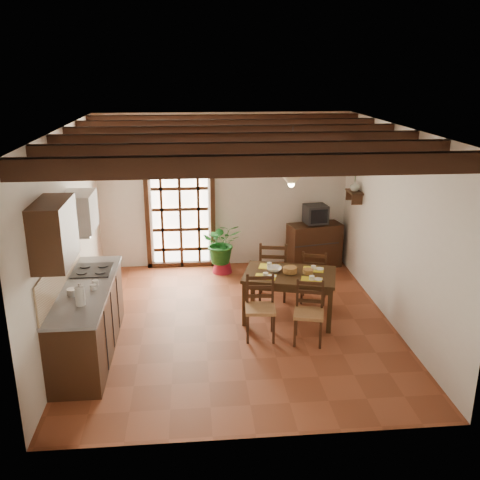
{
  "coord_description": "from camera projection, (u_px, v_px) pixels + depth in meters",
  "views": [
    {
      "loc": [
        -0.57,
        -6.96,
        3.57
      ],
      "look_at": [
        0.1,
        0.4,
        1.15
      ],
      "focal_mm": 40.0,
      "sensor_mm": 36.0,
      "label": 1
    }
  ],
  "objects": [
    {
      "name": "chair_far_left",
      "position": [
        273.0,
        280.0,
        8.53
      ],
      "size": [
        0.52,
        0.5,
        0.97
      ],
      "rotation": [
        0.0,
        0.0,
        2.96
      ],
      "color": "#A07044",
      "rests_on": "ground_plane"
    },
    {
      "name": "pendant_lamp",
      "position": [
        291.0,
        179.0,
        7.39
      ],
      "size": [
        0.36,
        0.36,
        0.84
      ],
      "color": "black",
      "rests_on": "room_shell"
    },
    {
      "name": "counter_items",
      "position": [
        86.0,
        281.0,
        6.79
      ],
      "size": [
        0.5,
        1.43,
        0.25
      ],
      "color": "black",
      "rests_on": "kitchen_counter"
    },
    {
      "name": "sideboard",
      "position": [
        314.0,
        245.0,
        9.86
      ],
      "size": [
        1.03,
        0.62,
        0.81
      ],
      "primitive_type": "cube",
      "rotation": [
        0.0,
        0.0,
        0.21
      ],
      "color": "#321C0F",
      "rests_on": "ground_plane"
    },
    {
      "name": "table_bowl",
      "position": [
        274.0,
        269.0,
        7.8
      ],
      "size": [
        0.25,
        0.25,
        0.05
      ],
      "primitive_type": "imported",
      "rotation": [
        0.0,
        0.0,
        -0.2
      ],
      "color": "white",
      "rests_on": "dining_table"
    },
    {
      "name": "range_hood",
      "position": [
        79.0,
        213.0,
        6.98
      ],
      "size": [
        0.38,
        0.6,
        0.54
      ],
      "color": "white",
      "rests_on": "room_shell"
    },
    {
      "name": "shelf_vase",
      "position": [
        355.0,
        186.0,
        8.93
      ],
      "size": [
        0.15,
        0.15,
        0.15
      ],
      "primitive_type": "imported",
      "color": "#B2BFB2",
      "rests_on": "wall_shelf"
    },
    {
      "name": "ground_plane",
      "position": [
        236.0,
        324.0,
        7.74
      ],
      "size": [
        5.0,
        5.0,
        0.0
      ],
      "primitive_type": "plane",
      "color": "brown"
    },
    {
      "name": "upper_cabinet",
      "position": [
        54.0,
        233.0,
        5.76
      ],
      "size": [
        0.35,
        0.8,
        0.7
      ],
      "primitive_type": "cube",
      "color": "#321C0F",
      "rests_on": "room_shell"
    },
    {
      "name": "potted_plant",
      "position": [
        222.0,
        242.0,
        9.52
      ],
      "size": [
        1.83,
        1.59,
        1.97
      ],
      "primitive_type": "imported",
      "rotation": [
        0.0,
        0.0,
        0.04
      ],
      "color": "#144C19",
      "rests_on": "ground_plane"
    },
    {
      "name": "chair_near_right",
      "position": [
        308.0,
        323.0,
        7.18
      ],
      "size": [
        0.47,
        0.46,
        0.85
      ],
      "rotation": [
        0.0,
        0.0,
        -0.25
      ],
      "color": "#A07044",
      "rests_on": "ground_plane"
    },
    {
      "name": "framed_picture",
      "position": [
        361.0,
        162.0,
        8.81
      ],
      "size": [
        0.03,
        0.32,
        0.32
      ],
      "color": "brown",
      "rests_on": "room_shell"
    },
    {
      "name": "fuse_box",
      "position": [
        306.0,
        171.0,
        9.68
      ],
      "size": [
        0.25,
        0.03,
        0.32
      ],
      "primitive_type": "cube",
      "color": "white",
      "rests_on": "room_shell"
    },
    {
      "name": "kitchen_counter",
      "position": [
        88.0,
        319.0,
        6.86
      ],
      "size": [
        0.64,
        2.25,
        1.38
      ],
      "color": "#321C0F",
      "rests_on": "ground_plane"
    },
    {
      "name": "table_setting",
      "position": [
        290.0,
        274.0,
        7.73
      ],
      "size": [
        0.95,
        0.63,
        0.09
      ],
      "rotation": [
        0.0,
        0.0,
        -0.27
      ],
      "color": "yellow",
      "rests_on": "dining_table"
    },
    {
      "name": "shelf_flowers",
      "position": [
        356.0,
        174.0,
        8.86
      ],
      "size": [
        0.14,
        0.14,
        0.36
      ],
      "color": "yellow",
      "rests_on": "shelf_vase"
    },
    {
      "name": "plant_pot",
      "position": [
        222.0,
        266.0,
        9.66
      ],
      "size": [
        0.36,
        0.36,
        0.22
      ],
      "primitive_type": "cone",
      "color": "maroon",
      "rests_on": "ground_plane"
    },
    {
      "name": "ceiling_beams",
      "position": [
        235.0,
        137.0,
        6.91
      ],
      "size": [
        4.5,
        4.34,
        0.2
      ],
      "color": "black",
      "rests_on": "room_shell"
    },
    {
      "name": "dining_table",
      "position": [
        290.0,
        279.0,
        7.75
      ],
      "size": [
        1.48,
        1.16,
        0.71
      ],
      "rotation": [
        0.0,
        0.0,
        -0.27
      ],
      "color": "#342211",
      "rests_on": "ground_plane"
    },
    {
      "name": "chair_near_left",
      "position": [
        260.0,
        319.0,
        7.29
      ],
      "size": [
        0.43,
        0.42,
        0.88
      ],
      "rotation": [
        0.0,
        0.0,
        -0.08
      ],
      "color": "#A07044",
      "rests_on": "ground_plane"
    },
    {
      "name": "french_door",
      "position": [
        180.0,
        205.0,
        9.62
      ],
      "size": [
        1.26,
        0.11,
        2.32
      ],
      "color": "white",
      "rests_on": "ground_plane"
    },
    {
      "name": "wall_shelf",
      "position": [
        354.0,
        194.0,
        8.97
      ],
      "size": [
        0.2,
        0.42,
        0.2
      ],
      "color": "#321C0F",
      "rests_on": "room_shell"
    },
    {
      "name": "room_shell",
      "position": [
        235.0,
        202.0,
        7.18
      ],
      "size": [
        4.52,
        5.02,
        2.81
      ],
      "color": "silver",
      "rests_on": "ground_plane"
    },
    {
      "name": "chair_far_right",
      "position": [
        314.0,
        285.0,
        8.42
      ],
      "size": [
        0.5,
        0.48,
        0.87
      ],
      "rotation": [
        0.0,
        0.0,
        2.84
      ],
      "color": "#A07044",
      "rests_on": "ground_plane"
    },
    {
      "name": "crt_tv",
      "position": [
        316.0,
        214.0,
        9.67
      ],
      "size": [
        0.44,
        0.41,
        0.33
      ],
      "rotation": [
        0.0,
        0.0,
        0.15
      ],
      "color": "black",
      "rests_on": "sideboard"
    }
  ]
}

